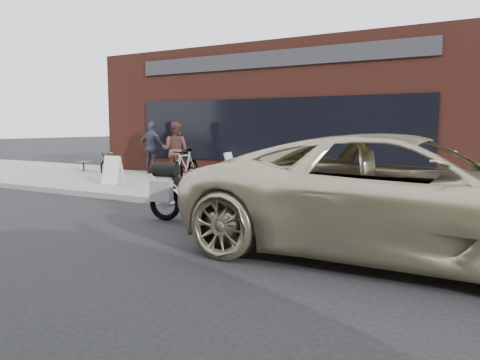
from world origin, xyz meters
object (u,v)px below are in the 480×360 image
object	(u,v)px
bicycle_rear	(186,165)
cafe_patron_right	(152,147)
sandwich_sign	(113,170)
bicycle_front	(111,163)
cafe_patron_left	(175,150)
minivan	(407,197)
motorcycle	(192,192)
cafe_table	(84,162)

from	to	relation	value
bicycle_rear	cafe_patron_right	xyz separation A→B (m)	(-2.40, 1.25, 0.44)
sandwich_sign	cafe_patron_right	size ratio (longest dim) A/B	0.44
bicycle_front	cafe_patron_left	world-z (taller)	cafe_patron_left
bicycle_front	cafe_patron_left	bearing A→B (deg)	-14.25
bicycle_rear	cafe_patron_right	distance (m)	2.74
minivan	motorcycle	bearing A→B (deg)	82.04
motorcycle	cafe_patron_left	size ratio (longest dim) A/B	1.17
bicycle_rear	cafe_table	bearing A→B (deg)	164.63
minivan	cafe_patron_right	bearing A→B (deg)	56.74
bicycle_rear	cafe_patron_left	size ratio (longest dim) A/B	0.89
minivan	cafe_patron_left	distance (m)	9.96
motorcycle	sandwich_sign	size ratio (longest dim) A/B	2.58
minivan	sandwich_sign	world-z (taller)	minivan
motorcycle	bicycle_rear	distance (m)	5.62
motorcycle	cafe_patron_left	distance (m)	6.66
sandwich_sign	cafe_patron_left	size ratio (longest dim) A/B	0.45
cafe_table	cafe_patron_right	world-z (taller)	cafe_patron_right
motorcycle	bicycle_front	size ratio (longest dim) A/B	1.42
bicycle_front	cafe_table	bearing A→B (deg)	150.22
bicycle_rear	cafe_table	size ratio (longest dim) A/B	2.53
bicycle_front	sandwich_sign	distance (m)	3.04
bicycle_front	bicycle_rear	distance (m)	3.54
cafe_patron_right	cafe_table	bearing A→B (deg)	11.56
minivan	cafe_patron_right	world-z (taller)	cafe_patron_right
cafe_patron_left	cafe_patron_right	bearing A→B (deg)	-33.08
bicycle_front	sandwich_sign	xyz separation A→B (m)	(2.21, -2.09, 0.02)
sandwich_sign	bicycle_front	bearing A→B (deg)	127.38
bicycle_front	cafe_table	world-z (taller)	bicycle_front
minivan	cafe_table	bearing A→B (deg)	65.11
bicycle_rear	cafe_patron_left	bearing A→B (deg)	136.01
cafe_patron_left	cafe_patron_right	xyz separation A→B (m)	(-1.53, 0.63, 0.02)
cafe_table	cafe_patron_right	size ratio (longest dim) A/B	0.35
minivan	cafe_patron_right	distance (m)	11.59
bicycle_rear	motorcycle	bearing A→B (deg)	-60.15
bicycle_front	sandwich_sign	bearing A→B (deg)	-63.36
bicycle_front	bicycle_rear	world-z (taller)	bicycle_rear
cafe_table	sandwich_sign	bearing A→B (deg)	-31.15
bicycle_front	cafe_table	xyz separation A→B (m)	(-1.73, 0.30, -0.06)
bicycle_rear	cafe_patron_left	distance (m)	1.15
bicycle_rear	cafe_table	xyz separation A→B (m)	(-5.25, 0.65, -0.15)
cafe_patron_right	minivan	bearing A→B (deg)	147.78
bicycle_front	cafe_patron_left	xyz separation A→B (m)	(2.65, 0.27, 0.51)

